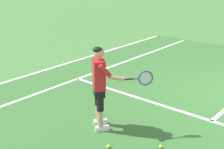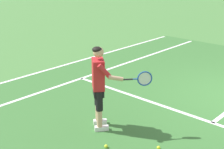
{
  "view_description": "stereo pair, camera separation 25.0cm",
  "coord_description": "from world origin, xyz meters",
  "views": [
    {
      "loc": [
        2.35,
        -7.94,
        3.22
      ],
      "look_at": [
        -1.66,
        -3.19,
        1.05
      ],
      "focal_mm": 51.53,
      "sensor_mm": 36.0,
      "label": 1
    },
    {
      "loc": [
        2.54,
        -7.77,
        3.22
      ],
      "look_at": [
        -1.66,
        -3.19,
        1.05
      ],
      "focal_mm": 51.53,
      "sensor_mm": 36.0,
      "label": 2
    }
  ],
  "objects": [
    {
      "name": "line_singles_left",
      "position": [
        -4.12,
        -0.69,
        0.0
      ],
      "size": [
        0.1,
        10.51,
        0.01
      ],
      "primitive_type": "cube",
      "color": "white",
      "rests_on": "ground"
    },
    {
      "name": "tennis_player",
      "position": [
        -1.63,
        -3.57,
        0.99
      ],
      "size": [
        1.12,
        0.81,
        1.71
      ],
      "color": "white",
      "rests_on": "ground"
    },
    {
      "name": "line_doubles_left",
      "position": [
        -5.49,
        -0.69,
        0.0
      ],
      "size": [
        0.1,
        10.51,
        0.01
      ],
      "primitive_type": "cube",
      "color": "white",
      "rests_on": "ground"
    },
    {
      "name": "tennis_ball_near_feet",
      "position": [
        -0.27,
        -3.45,
        0.03
      ],
      "size": [
        0.07,
        0.07,
        0.07
      ],
      "primitive_type": "sphere",
      "color": "#CCE02D",
      "rests_on": "ground"
    },
    {
      "name": "line_service",
      "position": [
        0.0,
        -1.84,
        0.0
      ],
      "size": [
        8.23,
        0.1,
        0.01
      ],
      "primitive_type": "cube",
      "color": "white",
      "rests_on": "ground"
    },
    {
      "name": "tennis_ball_by_baseline",
      "position": [
        -1.0,
        -4.07,
        0.03
      ],
      "size": [
        0.07,
        0.07,
        0.07
      ],
      "primitive_type": "sphere",
      "color": "#CCE02D",
      "rests_on": "ground"
    }
  ]
}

